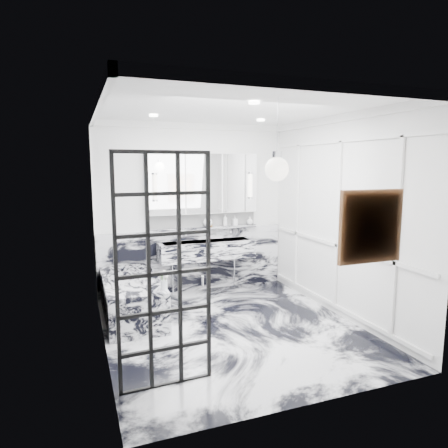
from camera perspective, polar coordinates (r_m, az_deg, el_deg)
name	(u,v)px	position (r m, az deg, el deg)	size (l,w,h in m)	color
floor	(233,329)	(5.40, 1.24, -14.70)	(3.60, 3.60, 0.00)	silver
ceiling	(233,108)	(5.02, 1.34, 16.19)	(3.60, 3.60, 0.00)	white
wall_back	(193,209)	(6.71, -4.42, 2.22)	(3.60, 3.60, 0.00)	white
wall_front	(312,252)	(3.44, 12.49, -3.87)	(3.60, 3.60, 0.00)	white
wall_left	(100,230)	(4.68, -17.23, -0.83)	(3.60, 3.60, 0.00)	white
wall_right	(339,217)	(5.80, 16.12, 0.94)	(3.60, 3.60, 0.00)	white
marble_clad_back	(194,260)	(6.84, -4.28, -5.11)	(3.18, 0.05, 1.05)	silver
marble_clad_left	(102,235)	(4.69, -17.02, -1.55)	(0.02, 3.56, 2.68)	silver
panel_molding	(338,224)	(5.81, 15.93, -0.05)	(0.03, 3.40, 2.30)	white
soap_bottle_a	(225,220)	(6.82, 0.17, 0.56)	(0.08, 0.08, 0.20)	#8C5919
soap_bottle_b	(235,221)	(6.89, 1.56, 0.50)	(0.08, 0.08, 0.17)	#4C4C51
soap_bottle_c	(250,221)	(7.00, 3.70, 0.49)	(0.11, 0.11, 0.14)	silver
face_pot	(208,222)	(6.72, -2.34, 0.22)	(0.16, 0.16, 0.16)	white
amber_bottle	(211,224)	(6.75, -1.82, 0.04)	(0.04, 0.04, 0.10)	#8C5919
flower_vase	(164,285)	(5.19, -8.56, -8.63)	(0.09, 0.09, 0.12)	silver
crittall_door	(164,273)	(3.80, -8.51, -6.99)	(0.88, 0.04, 2.24)	black
artwork	(371,226)	(3.82, 20.25, -0.33)	(0.56, 0.05, 0.56)	orange
pendant_light	(277,169)	(3.89, 7.55, 7.76)	(0.23, 0.23, 0.23)	white
trough_sink	(206,250)	(6.63, -2.52, -3.71)	(1.60, 0.45, 0.30)	silver
ledge	(203,228)	(6.72, -2.97, -0.60)	(1.90, 0.14, 0.04)	silver
subway_tile	(202,220)	(6.76, -3.14, 0.61)	(1.90, 0.03, 0.23)	white
mirror_cabinet	(203,183)	(6.65, -3.03, 5.80)	(1.90, 0.16, 1.00)	white
sconce_left	(155,187)	(6.36, -9.86, 5.21)	(0.07, 0.07, 0.40)	white
sconce_right	(250,185)	(6.86, 3.79, 5.54)	(0.07, 0.07, 0.40)	white
bathtub	(132,298)	(5.85, -13.06, -10.21)	(0.75, 1.65, 0.55)	silver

